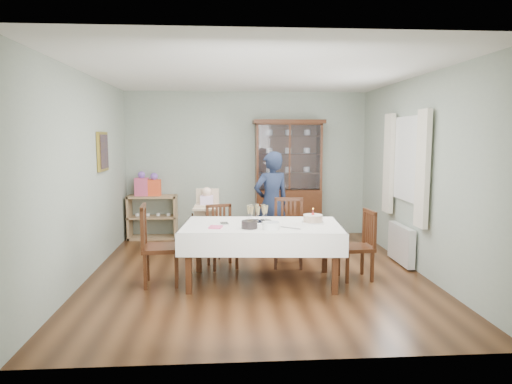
{
  "coord_description": "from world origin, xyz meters",
  "views": [
    {
      "loc": [
        -0.43,
        -6.1,
        1.87
      ],
      "look_at": [
        0.01,
        0.2,
        1.1
      ],
      "focal_mm": 32.0,
      "sensor_mm": 36.0,
      "label": 1
    }
  ],
  "objects": [
    {
      "name": "plate_stack_dark",
      "position": [
        -0.13,
        -0.65,
        0.81
      ],
      "size": [
        0.24,
        0.24,
        0.09
      ],
      "primitive_type": "cylinder",
      "rotation": [
        0.0,
        0.0,
        0.24
      ],
      "color": "black",
      "rests_on": "dining_table"
    },
    {
      "name": "chair_end_right",
      "position": [
        1.3,
        -0.35,
        0.27
      ],
      "size": [
        0.44,
        0.44,
        0.91
      ],
      "rotation": [
        0.0,
        0.0,
        -1.48
      ],
      "color": "#412110",
      "rests_on": "floor"
    },
    {
      "name": "picture_frame",
      "position": [
        -2.22,
        0.8,
        1.65
      ],
      "size": [
        0.04,
        0.48,
        0.58
      ],
      "primitive_type": "cube",
      "color": "gold",
      "rests_on": "room_shell"
    },
    {
      "name": "curtain_left",
      "position": [
        2.16,
        -0.32,
        1.45
      ],
      "size": [
        0.07,
        0.3,
        1.55
      ],
      "primitive_type": "cube",
      "color": "silver",
      "rests_on": "room_shell"
    },
    {
      "name": "floor",
      "position": [
        0.0,
        0.0,
        0.0
      ],
      "size": [
        5.0,
        5.0,
        0.0
      ],
      "primitive_type": "plane",
      "color": "#593319",
      "rests_on": "ground"
    },
    {
      "name": "sideboard",
      "position": [
        -1.75,
        2.28,
        0.4
      ],
      "size": [
        0.9,
        0.38,
        0.8
      ],
      "color": "tan",
      "rests_on": "floor"
    },
    {
      "name": "room_shell",
      "position": [
        0.0,
        0.53,
        1.7
      ],
      "size": [
        5.0,
        5.0,
        5.0
      ],
      "color": "#9EAA99",
      "rests_on": "floor"
    },
    {
      "name": "radiator",
      "position": [
        2.16,
        0.3,
        0.3
      ],
      "size": [
        0.1,
        0.8,
        0.55
      ],
      "primitive_type": "cube",
      "color": "white",
      "rests_on": "floor"
    },
    {
      "name": "cake_knife",
      "position": [
        0.37,
        -0.7,
        0.77
      ],
      "size": [
        0.23,
        0.19,
        0.01
      ],
      "primitive_type": "cube",
      "rotation": [
        0.0,
        0.0,
        -0.67
      ],
      "color": "silver",
      "rests_on": "dining_table"
    },
    {
      "name": "gift_bag_pink",
      "position": [
        -1.93,
        2.26,
        1.0
      ],
      "size": [
        0.25,
        0.17,
        0.45
      ],
      "color": "#E1527C",
      "rests_on": "sideboard"
    },
    {
      "name": "cutlery",
      "position": [
        -0.47,
        -0.33,
        0.77
      ],
      "size": [
        0.14,
        0.19,
        0.01
      ],
      "primitive_type": null,
      "rotation": [
        0.0,
        0.0,
        0.13
      ],
      "color": "silver",
      "rests_on": "dining_table"
    },
    {
      "name": "china_cabinet",
      "position": [
        0.75,
        2.26,
        1.12
      ],
      "size": [
        1.3,
        0.48,
        2.18
      ],
      "color": "#412110",
      "rests_on": "floor"
    },
    {
      "name": "champagne_tray",
      "position": [
        -0.0,
        -0.27,
        0.83
      ],
      "size": [
        0.37,
        0.37,
        0.23
      ],
      "color": "silver",
      "rests_on": "dining_table"
    },
    {
      "name": "dining_table",
      "position": [
        0.04,
        -0.4,
        0.38
      ],
      "size": [
        2.09,
        1.31,
        0.76
      ],
      "rotation": [
        0.0,
        0.0,
        -0.08
      ],
      "color": "#412110",
      "rests_on": "floor"
    },
    {
      "name": "gift_bag_orange",
      "position": [
        -1.7,
        2.26,
        0.99
      ],
      "size": [
        0.23,
        0.16,
        0.42
      ],
      "color": "#FF5328",
      "rests_on": "sideboard"
    },
    {
      "name": "high_chair",
      "position": [
        -0.7,
        0.95,
        0.43
      ],
      "size": [
        0.51,
        0.51,
        1.09
      ],
      "rotation": [
        0.0,
        0.0,
        -0.06
      ],
      "color": "black",
      "rests_on": "floor"
    },
    {
      "name": "woman",
      "position": [
        0.31,
        0.96,
        0.82
      ],
      "size": [
        0.7,
        0.59,
        1.64
      ],
      "primitive_type": "imported",
      "rotation": [
        0.0,
        0.0,
        3.52
      ],
      "color": "#151D30",
      "rests_on": "floor"
    },
    {
      "name": "chair_end_left",
      "position": [
        -1.25,
        -0.4,
        0.3
      ],
      "size": [
        0.5,
        0.5,
        1.02
      ],
      "rotation": [
        0.0,
        0.0,
        1.66
      ],
      "color": "#412110",
      "rests_on": "floor"
    },
    {
      "name": "window",
      "position": [
        2.22,
        0.3,
        1.55
      ],
      "size": [
        0.04,
        1.02,
        1.22
      ],
      "primitive_type": "cube",
      "color": "white",
      "rests_on": "room_shell"
    },
    {
      "name": "birthday_cake",
      "position": [
        0.71,
        -0.36,
        0.81
      ],
      "size": [
        0.29,
        0.29,
        0.2
      ],
      "color": "white",
      "rests_on": "dining_table"
    },
    {
      "name": "chair_far_right",
      "position": [
        0.49,
        0.32,
        0.29
      ],
      "size": [
        0.5,
        0.5,
        0.97
      ],
      "rotation": [
        0.0,
        0.0,
        -0.14
      ],
      "color": "#412110",
      "rests_on": "floor"
    },
    {
      "name": "napkin_stack",
      "position": [
        -0.54,
        -0.6,
        0.77
      ],
      "size": [
        0.18,
        0.18,
        0.02
      ],
      "primitive_type": "cube",
      "rotation": [
        0.0,
        0.0,
        -0.2
      ],
      "color": "#E1527C",
      "rests_on": "dining_table"
    },
    {
      "name": "chair_far_left",
      "position": [
        -0.47,
        0.33,
        0.26
      ],
      "size": [
        0.5,
        0.5,
        0.89
      ],
      "rotation": [
        0.0,
        0.0,
        0.29
      ],
      "color": "#412110",
      "rests_on": "floor"
    },
    {
      "name": "curtain_right",
      "position": [
        2.16,
        0.92,
        1.45
      ],
      "size": [
        0.07,
        0.3,
        1.55
      ],
      "primitive_type": "cube",
      "color": "silver",
      "rests_on": "room_shell"
    },
    {
      "name": "plate_stack_white",
      "position": [
        0.13,
        -0.73,
        0.8
      ],
      "size": [
        0.22,
        0.22,
        0.09
      ],
      "primitive_type": "cylinder",
      "rotation": [
        0.0,
        0.0,
        0.05
      ],
      "color": "white",
      "rests_on": "dining_table"
    }
  ]
}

